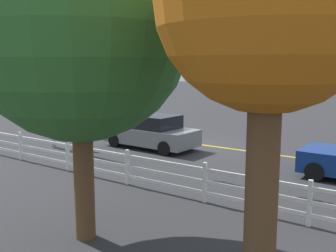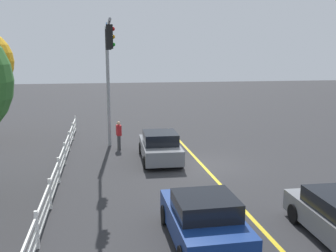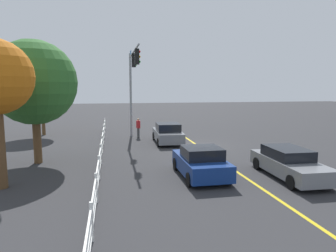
% 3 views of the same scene
% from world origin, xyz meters
% --- Properties ---
extents(ground_plane, '(120.00, 120.00, 0.00)m').
position_xyz_m(ground_plane, '(0.00, 0.00, 0.00)').
color(ground_plane, '#2D2D30').
extents(lane_center_stripe, '(28.00, 0.16, 0.01)m').
position_xyz_m(lane_center_stripe, '(-4.00, 0.00, 0.00)').
color(lane_center_stripe, gold).
rests_on(lane_center_stripe, ground_plane).
extents(signal_assembly, '(8.06, 0.38, 7.30)m').
position_xyz_m(signal_assembly, '(2.61, 4.53, 5.16)').
color(signal_assembly, gray).
rests_on(signal_assembly, ground_plane).
extents(car_2, '(4.44, 2.11, 1.56)m').
position_xyz_m(car_2, '(1.26, 1.98, 0.74)').
color(car_2, slate).
rests_on(car_2, ground_plane).
extents(pedestrian, '(0.44, 0.32, 1.69)m').
position_xyz_m(pedestrian, '(4.04, 4.02, 0.93)').
color(pedestrian, '#3F3F42').
rests_on(pedestrian, ground_plane).
extents(white_rail_fence, '(26.10, 0.10, 1.15)m').
position_xyz_m(white_rail_fence, '(-3.00, 6.91, 0.60)').
color(white_rail_fence, white).
rests_on(white_rail_fence, ground_plane).
extents(tree_0, '(3.15, 3.15, 6.33)m').
position_xyz_m(tree_0, '(-7.75, 10.99, 4.67)').
color(tree_0, brown).
rests_on(tree_0, ground_plane).
extents(tree_2, '(4.72, 4.72, 6.94)m').
position_xyz_m(tree_2, '(-3.43, 10.46, 4.57)').
color(tree_2, brown).
rests_on(tree_2, ground_plane).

